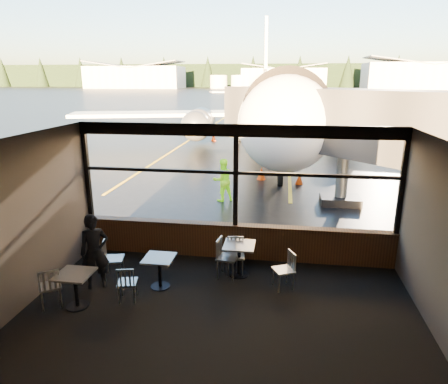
% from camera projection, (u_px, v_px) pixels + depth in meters
% --- Properties ---
extents(ground_plane, '(520.00, 520.00, 0.00)m').
position_uv_depth(ground_plane, '(282.00, 94.00, 124.68)').
color(ground_plane, black).
rests_on(ground_plane, ground).
extents(carpet_floor, '(8.00, 6.00, 0.01)m').
position_uv_depth(carpet_floor, '(216.00, 323.00, 7.69)').
color(carpet_floor, black).
rests_on(carpet_floor, ground).
extents(ceiling, '(8.00, 6.00, 0.04)m').
position_uv_depth(ceiling, '(215.00, 143.00, 6.73)').
color(ceiling, '#38332D').
rests_on(ceiling, ground).
extents(wall_left, '(0.04, 6.00, 3.50)m').
position_uv_depth(wall_left, '(14.00, 228.00, 7.78)').
color(wall_left, '#534A43').
rests_on(wall_left, ground).
extents(wall_back, '(8.00, 0.04, 3.50)m').
position_uv_depth(wall_back, '(170.00, 345.00, 4.36)').
color(wall_back, '#534A43').
rests_on(wall_back, ground).
extents(window_sill, '(8.00, 0.28, 0.90)m').
position_uv_depth(window_sill, '(235.00, 242.00, 10.42)').
color(window_sill, '#4A2B16').
rests_on(window_sill, ground).
extents(window_header, '(8.00, 0.18, 0.30)m').
position_uv_depth(window_header, '(236.00, 130.00, 9.63)').
color(window_header, black).
rests_on(window_header, ground).
extents(mullion_left, '(0.12, 0.12, 2.60)m').
position_uv_depth(mullion_left, '(87.00, 171.00, 10.50)').
color(mullion_left, black).
rests_on(mullion_left, ground).
extents(mullion_centre, '(0.12, 0.12, 2.60)m').
position_uv_depth(mullion_centre, '(236.00, 177.00, 9.94)').
color(mullion_centre, black).
rests_on(mullion_centre, ground).
extents(mullion_right, '(0.12, 0.12, 2.60)m').
position_uv_depth(mullion_right, '(402.00, 182.00, 9.38)').
color(mullion_right, black).
rests_on(mullion_right, ground).
extents(window_transom, '(8.00, 0.10, 0.08)m').
position_uv_depth(window_transom, '(236.00, 173.00, 9.91)').
color(window_transom, black).
rests_on(window_transom, ground).
extents(airliner, '(31.60, 36.91, 10.61)m').
position_uv_depth(airliner, '(272.00, 67.00, 27.31)').
color(airliner, white).
rests_on(airliner, ground_plane).
extents(jet_bridge, '(8.74, 10.68, 4.66)m').
position_uv_depth(jet_bridge, '(351.00, 142.00, 14.63)').
color(jet_bridge, '#2B2B2E').
rests_on(jet_bridge, ground_plane).
extents(cafe_table_near, '(0.72, 0.72, 0.80)m').
position_uv_depth(cafe_table_near, '(239.00, 260.00, 9.49)').
color(cafe_table_near, gray).
rests_on(cafe_table_near, carpet_floor).
extents(cafe_table_mid, '(0.66, 0.66, 0.73)m').
position_uv_depth(cafe_table_mid, '(160.00, 272.00, 8.95)').
color(cafe_table_mid, '#A8A29B').
rests_on(cafe_table_mid, carpet_floor).
extents(cafe_table_left, '(0.69, 0.69, 0.76)m').
position_uv_depth(cafe_table_left, '(76.00, 290.00, 8.16)').
color(cafe_table_left, '#ACA59E').
rests_on(cafe_table_left, carpet_floor).
extents(chair_near_e, '(0.63, 0.63, 0.87)m').
position_uv_depth(chair_near_e, '(283.00, 270.00, 8.89)').
color(chair_near_e, beige).
rests_on(chair_near_e, carpet_floor).
extents(chair_near_w, '(0.60, 0.60, 0.96)m').
position_uv_depth(chair_near_w, '(228.00, 258.00, 9.40)').
color(chair_near_w, '#ABA69A').
rests_on(chair_near_w, carpet_floor).
extents(chair_near_n, '(0.54, 0.54, 0.89)m').
position_uv_depth(chair_near_n, '(235.00, 256.00, 9.57)').
color(chair_near_n, '#BBB5A9').
rests_on(chair_near_n, carpet_floor).
extents(chair_mid_s, '(0.53, 0.53, 0.82)m').
position_uv_depth(chair_mid_s, '(127.00, 283.00, 8.41)').
color(chair_mid_s, '#BBB7A9').
rests_on(chair_mid_s, carpet_floor).
extents(chair_mid_w, '(0.62, 0.62, 0.94)m').
position_uv_depth(chair_mid_w, '(114.00, 259.00, 9.36)').
color(chair_mid_w, '#BCB8AA').
rests_on(chair_mid_w, carpet_floor).
extents(chair_left_s, '(0.68, 0.68, 0.90)m').
position_uv_depth(chair_left_s, '(50.00, 286.00, 8.18)').
color(chair_left_s, beige).
rests_on(chair_left_s, carpet_floor).
extents(passenger, '(0.75, 0.67, 1.71)m').
position_uv_depth(passenger, '(95.00, 252.00, 8.84)').
color(passenger, black).
rests_on(passenger, carpet_floor).
extents(ground_crew, '(1.01, 0.95, 1.64)m').
position_uv_depth(ground_crew, '(223.00, 180.00, 15.24)').
color(ground_crew, '#BFF219').
rests_on(ground_crew, ground_plane).
extents(cone_nose, '(0.35, 0.35, 0.49)m').
position_uv_depth(cone_nose, '(299.00, 179.00, 17.79)').
color(cone_nose, '#FA5107').
rests_on(cone_nose, ground_plane).
extents(cone_wing, '(0.37, 0.37, 0.52)m').
position_uv_depth(cone_wing, '(214.00, 137.00, 30.14)').
color(cone_wing, '#EA4107').
rests_on(cone_wing, ground_plane).
extents(hangar_left, '(45.00, 18.00, 11.00)m').
position_uv_depth(hangar_left, '(135.00, 76.00, 190.17)').
color(hangar_left, silver).
rests_on(hangar_left, ground_plane).
extents(hangar_mid, '(38.00, 15.00, 10.00)m').
position_uv_depth(hangar_mid, '(283.00, 77.00, 185.13)').
color(hangar_mid, silver).
rests_on(hangar_mid, ground_plane).
extents(hangar_right, '(50.00, 20.00, 12.00)m').
position_uv_depth(hangar_right, '(426.00, 75.00, 169.68)').
color(hangar_right, silver).
rests_on(hangar_right, ground_plane).
extents(fuel_tank_a, '(8.00, 8.00, 6.00)m').
position_uv_depth(fuel_tank_a, '(219.00, 82.00, 187.08)').
color(fuel_tank_a, silver).
rests_on(fuel_tank_a, ground_plane).
extents(fuel_tank_b, '(8.00, 8.00, 6.00)m').
position_uv_depth(fuel_tank_b, '(240.00, 82.00, 185.66)').
color(fuel_tank_b, silver).
rests_on(fuel_tank_b, ground_plane).
extents(fuel_tank_c, '(8.00, 8.00, 6.00)m').
position_uv_depth(fuel_tank_c, '(261.00, 82.00, 184.24)').
color(fuel_tank_c, silver).
rests_on(fuel_tank_c, ground_plane).
extents(treeline, '(360.00, 3.00, 12.00)m').
position_uv_depth(treeline, '(284.00, 76.00, 208.63)').
color(treeline, black).
rests_on(treeline, ground_plane).
extents(cone_extra, '(0.41, 0.41, 0.57)m').
position_uv_depth(cone_extra, '(261.00, 174.00, 18.61)').
color(cone_extra, red).
rests_on(cone_extra, ground_plane).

